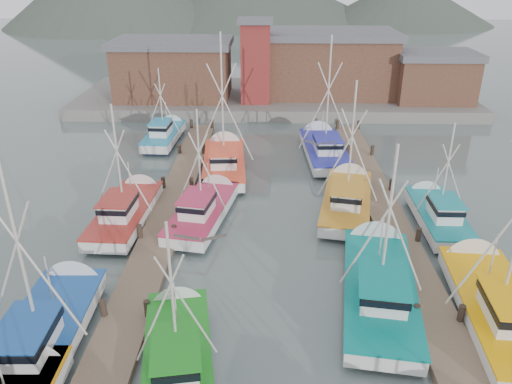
{
  "coord_description": "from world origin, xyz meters",
  "views": [
    {
      "loc": [
        -0.69,
        -19.99,
        14.96
      ],
      "look_at": [
        -1.32,
        6.67,
        2.6
      ],
      "focal_mm": 35.0,
      "sensor_mm": 36.0,
      "label": 1
    }
  ],
  "objects_px": {
    "boat_8": "(205,209)",
    "boat_12": "(224,161)",
    "boat_4": "(178,352)",
    "lookout_tower": "(256,60)"
  },
  "relations": [
    {
      "from": "boat_4",
      "to": "boat_12",
      "type": "height_order",
      "value": "boat_12"
    },
    {
      "from": "boat_8",
      "to": "boat_12",
      "type": "distance_m",
      "value": 8.38
    },
    {
      "from": "lookout_tower",
      "to": "boat_12",
      "type": "distance_m",
      "value": 17.28
    },
    {
      "from": "boat_8",
      "to": "boat_12",
      "type": "height_order",
      "value": "boat_12"
    },
    {
      "from": "boat_4",
      "to": "boat_12",
      "type": "bearing_deg",
      "value": 80.1
    },
    {
      "from": "boat_12",
      "to": "boat_4",
      "type": "bearing_deg",
      "value": -94.64
    },
    {
      "from": "boat_12",
      "to": "lookout_tower",
      "type": "bearing_deg",
      "value": 78.57
    },
    {
      "from": "boat_4",
      "to": "boat_12",
      "type": "distance_m",
      "value": 21.11
    },
    {
      "from": "boat_8",
      "to": "boat_12",
      "type": "xyz_separation_m",
      "value": [
        0.54,
        8.36,
        0.01
      ]
    },
    {
      "from": "lookout_tower",
      "to": "boat_4",
      "type": "height_order",
      "value": "lookout_tower"
    }
  ]
}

